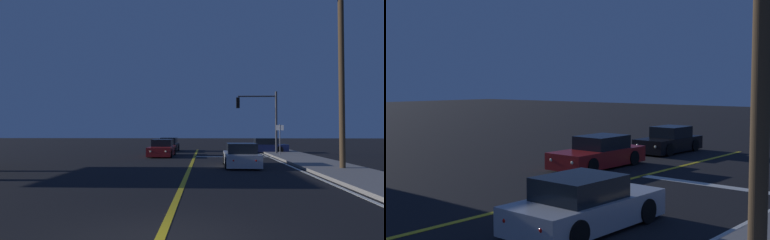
% 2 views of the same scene
% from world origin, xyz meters
% --- Properties ---
extents(sidewalk_right, '(3.20, 39.74, 0.15)m').
position_xyz_m(sidewalk_right, '(7.61, 11.04, 0.07)').
color(sidewalk_right, gray).
rests_on(sidewalk_right, ground).
extents(lane_line_center, '(0.20, 37.54, 0.01)m').
position_xyz_m(lane_line_center, '(0.00, 11.04, 0.01)').
color(lane_line_center, gold).
rests_on(lane_line_center, ground).
extents(lane_line_edge_right, '(0.16, 37.54, 0.01)m').
position_xyz_m(lane_line_edge_right, '(5.76, 11.04, 0.01)').
color(lane_line_edge_right, silver).
rests_on(lane_line_edge_right, ground).
extents(stop_bar, '(6.01, 0.50, 0.01)m').
position_xyz_m(stop_bar, '(3.01, 20.58, 0.01)').
color(stop_bar, silver).
rests_on(stop_bar, ground).
extents(car_parked_curb_navy, '(4.42, 2.04, 1.34)m').
position_xyz_m(car_parked_curb_navy, '(6.16, 25.46, 0.58)').
color(car_parked_curb_navy, navy).
rests_on(car_parked_curb_navy, ground).
extents(car_mid_block_red, '(1.92, 4.68, 1.34)m').
position_xyz_m(car_mid_block_red, '(-2.62, 21.15, 0.58)').
color(car_mid_block_red, maroon).
rests_on(car_mid_block_red, ground).
extents(car_far_approaching_silver, '(2.01, 4.41, 1.34)m').
position_xyz_m(car_far_approaching_silver, '(2.90, 13.54, 0.58)').
color(car_far_approaching_silver, '#B2B5BA').
rests_on(car_far_approaching_silver, ground).
extents(car_distant_tail_black, '(1.87, 4.19, 1.34)m').
position_xyz_m(car_distant_tail_black, '(-2.75, 27.26, 0.58)').
color(car_distant_tail_black, black).
rests_on(car_distant_tail_black, ground).
extents(traffic_signal_near_right, '(3.44, 0.28, 5.34)m').
position_xyz_m(traffic_signal_near_right, '(5.56, 22.88, 3.55)').
color(traffic_signal_near_right, '#38383D').
rests_on(traffic_signal_near_right, ground).
extents(utility_pole_right, '(1.63, 0.29, 10.41)m').
position_xyz_m(utility_pole_right, '(7.91, 11.70, 5.40)').
color(utility_pole_right, '#4C3823').
rests_on(utility_pole_right, ground).
extents(street_sign_corner, '(0.56, 0.13, 2.52)m').
position_xyz_m(street_sign_corner, '(6.51, 20.08, 1.69)').
color(street_sign_corner, slate).
rests_on(street_sign_corner, ground).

